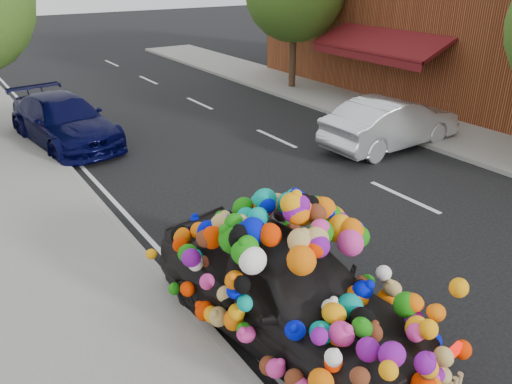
# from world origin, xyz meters

# --- Properties ---
(ground) EXTENTS (100.00, 100.00, 0.00)m
(ground) POSITION_xyz_m (0.00, 0.00, 0.00)
(ground) COLOR black
(ground) RESTS_ON ground
(sidewalk) EXTENTS (4.00, 60.00, 0.12)m
(sidewalk) POSITION_xyz_m (-4.30, 0.00, 0.06)
(sidewalk) COLOR gray
(sidewalk) RESTS_ON ground
(kerb) EXTENTS (0.15, 60.00, 0.13)m
(kerb) POSITION_xyz_m (-2.35, 0.00, 0.07)
(kerb) COLOR gray
(kerb) RESTS_ON ground
(footpath_far) EXTENTS (3.00, 40.00, 0.12)m
(footpath_far) POSITION_xyz_m (8.20, 3.00, 0.06)
(footpath_far) COLOR gray
(footpath_far) RESTS_ON ground
(lane_markings) EXTENTS (6.00, 50.00, 0.01)m
(lane_markings) POSITION_xyz_m (3.60, 0.00, 0.01)
(lane_markings) COLOR silver
(lane_markings) RESTS_ON ground
(plush_art_car) EXTENTS (2.72, 4.81, 2.14)m
(plush_art_car) POSITION_xyz_m (-1.41, -2.15, 1.10)
(plush_art_car) COLOR black
(plush_art_car) RESTS_ON ground
(navy_sedan) EXTENTS (2.55, 5.00, 1.39)m
(navy_sedan) POSITION_xyz_m (-1.80, 8.08, 0.69)
(navy_sedan) COLOR black
(navy_sedan) RESTS_ON ground
(silver_hatchback) EXTENTS (4.38, 1.62, 1.43)m
(silver_hatchback) POSITION_xyz_m (5.90, 2.60, 0.72)
(silver_hatchback) COLOR silver
(silver_hatchback) RESTS_ON ground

